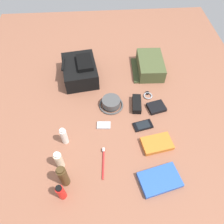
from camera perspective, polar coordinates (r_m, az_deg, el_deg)
ground_plane at (r=1.41m, az=0.00°, el=-1.27°), size 2.64×2.02×0.02m
backpack at (r=1.60m, az=-8.37°, el=10.76°), size 0.33×0.27×0.15m
toiletry_pouch at (r=1.68m, az=9.88°, el=11.98°), size 0.29×0.23×0.10m
bucket_hat at (r=1.43m, az=-0.28°, el=2.34°), size 0.16×0.16×0.06m
sunscreen_spray at (r=1.15m, az=-13.27°, el=-19.82°), size 0.04×0.04×0.12m
cologne_bottle at (r=1.15m, az=-12.71°, el=-16.17°), size 0.05×0.05×0.17m
lotion_bottle at (r=1.20m, az=-13.75°, el=-12.20°), size 0.04×0.04×0.13m
toothpaste_tube at (r=1.27m, az=-12.50°, el=-6.21°), size 0.04×0.04×0.13m
paperback_novel at (r=1.21m, az=12.42°, el=-17.03°), size 0.18×0.24×0.03m
travel_guidebook at (r=1.30m, az=11.71°, el=-8.17°), size 0.14×0.19×0.03m
cell_phone at (r=1.36m, az=8.13°, el=-3.51°), size 0.09×0.13×0.01m
media_player at (r=1.35m, az=-2.17°, el=-3.49°), size 0.06×0.09×0.01m
wristwatch at (r=1.52m, az=9.41°, el=4.34°), size 0.07×0.06×0.01m
toothbrush at (r=1.23m, az=-2.29°, el=-12.79°), size 0.18×0.02×0.02m
wallet at (r=1.45m, az=11.57°, el=1.24°), size 0.11×0.13×0.02m
sunglasses_case at (r=1.44m, az=6.51°, el=2.12°), size 0.15×0.07×0.04m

